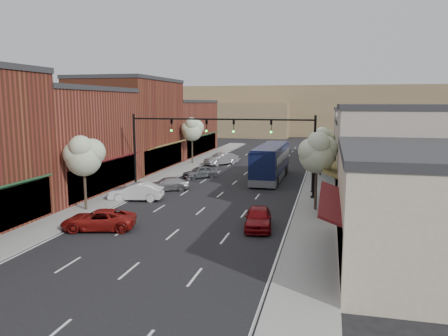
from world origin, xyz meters
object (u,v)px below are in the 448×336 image
Objects in this scene: red_hatchback at (258,218)px; signal_mast_left at (159,141)px; signal_mast_right at (286,144)px; parked_car_b at (136,192)px; parked_car_d at (200,172)px; tree_right_far at (322,140)px; coach_bus at (271,162)px; parked_car_c at (167,184)px; tree_right_near at (318,152)px; lamp_post_far at (318,142)px; tree_left_near at (84,155)px; tree_left_far at (192,129)px; parked_car_e at (221,159)px; lamp_post_near at (313,160)px; parked_car_a at (99,220)px.

signal_mast_left is at bearing 130.50° from red_hatchback.
signal_mast_right is 11.24m from signal_mast_left.
parked_car_b is (-11.82, -3.80, -3.89)m from signal_mast_right.
signal_mast_left is at bearing -57.70° from parked_car_d.
tree_right_far is 0.46× the size of coach_bus.
coach_bus reaches higher than red_hatchback.
parked_car_d is (1.00, 7.14, 0.05)m from parked_car_c.
tree_right_near is 1.10× the size of tree_right_far.
signal_mast_right is at bearing -96.22° from lamp_post_far.
signal_mast_right reaches higher than tree_left_near.
signal_mast_right reaches higher than parked_car_c.
coach_bus is 2.87× the size of parked_car_c.
tree_left_far reaches higher than lamp_post_far.
parked_car_d is (-9.82, 7.84, -3.98)m from signal_mast_right.
parked_car_b reaches higher than red_hatchback.
red_hatchback is 0.89× the size of parked_car_e.
parked_car_c is 0.88× the size of parked_car_e.
lamp_post_near is at bearing 48.95° from signal_mast_right.
coach_bus is at bearing 125.57° from lamp_post_near.
parked_car_e is at bearing 118.92° from signal_mast_right.
signal_mast_right is 16.55m from parked_car_a.
parked_car_b is (-14.00, -23.80, -2.27)m from lamp_post_far.
tree_left_far is at bearing 108.11° from red_hatchback.
parked_car_e is (1.79, 21.95, 0.04)m from parked_car_b.
parked_car_e is (-7.69, 9.32, -1.11)m from coach_bus.
tree_right_near reaches higher than parked_car_d.
tree_right_far is at bearing 60.68° from parked_car_d.
tree_right_near is at bearing 42.63° from parked_car_c.
lamp_post_far is at bearing 56.14° from signal_mast_left.
signal_mast_right is at bearing -74.38° from coach_bus.
tree_left_far is at bearing 142.41° from coach_bus.
lamp_post_far is 0.95× the size of parked_car_e.
parked_car_c is at bearing 70.77° from tree_left_near.
lamp_post_near is 0.95× the size of parked_car_e.
lamp_post_far is (0.00, 17.50, 0.00)m from lamp_post_near.
parked_car_c is at bearing -55.41° from parked_car_d.
signal_mast_right reaches higher than tree_right_far.
parked_car_b is (-14.00, -6.30, -2.27)m from lamp_post_near.
lamp_post_near is (16.05, -15.44, -1.60)m from tree_left_far.
parked_car_e reaches higher than parked_car_d.
tree_left_near reaches higher than parked_car_d.
parked_car_a is 1.22× the size of parked_car_d.
lamp_post_near is at bearing -15.41° from parked_car_e.
red_hatchback is at bearing -41.98° from signal_mast_left.
lamp_post_near reaches higher than parked_car_a.
tree_left_far is 5.44m from parked_car_e.
parked_car_a is at bearing -49.48° from parked_car_d.
tree_left_far is 16.26m from lamp_post_far.
coach_bus is 15.83m from parked_car_b.
parked_car_c is (1.00, 4.50, -0.13)m from parked_car_b.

